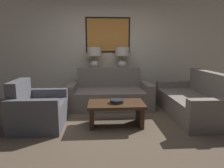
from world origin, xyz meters
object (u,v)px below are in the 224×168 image
object	(u,v)px
console_table	(108,85)
armchair_near_back_wall	(38,111)
table_lamp_left	(94,55)
couch_by_side	(194,102)
table_lamp_right	(122,55)
decorative_bowl	(117,101)
couch_by_back_wall	(110,94)
coffee_table	(116,109)

from	to	relation	value
console_table	armchair_near_back_wall	xyz separation A→B (m)	(-1.32, -1.79, -0.11)
table_lamp_left	couch_by_side	size ratio (longest dim) A/B	0.31
table_lamp_right	decorative_bowl	xyz separation A→B (m)	(-0.29, -1.83, -0.73)
couch_by_back_wall	armchair_near_back_wall	distance (m)	1.74
table_lamp_left	couch_by_back_wall	xyz separation A→B (m)	(0.36, -0.65, -0.89)
armchair_near_back_wall	decorative_bowl	bearing A→B (deg)	-1.79
decorative_bowl	table_lamp_left	bearing A→B (deg)	103.24
couch_by_side	armchair_near_back_wall	distance (m)	3.04
table_lamp_right	couch_by_back_wall	xyz separation A→B (m)	(-0.36, -0.65, -0.89)
table_lamp_right	armchair_near_back_wall	bearing A→B (deg)	-133.31
decorative_bowl	couch_by_side	bearing A→B (deg)	15.04
couch_by_side	coffee_table	distance (m)	1.69
coffee_table	armchair_near_back_wall	bearing A→B (deg)	178.57
table_lamp_left	decorative_bowl	xyz separation A→B (m)	(0.43, -1.83, -0.73)
decorative_bowl	armchair_near_back_wall	world-z (taller)	armchair_near_back_wall
couch_by_back_wall	decorative_bowl	bearing A→B (deg)	-86.63
couch_by_side	coffee_table	size ratio (longest dim) A/B	1.93
decorative_bowl	couch_by_back_wall	bearing A→B (deg)	93.37
console_table	armchair_near_back_wall	bearing A→B (deg)	-126.51
table_lamp_right	coffee_table	world-z (taller)	table_lamp_right
decorative_bowl	armchair_near_back_wall	xyz separation A→B (m)	(-1.39, 0.04, -0.16)
coffee_table	couch_by_back_wall	bearing A→B (deg)	92.76
console_table	table_lamp_right	distance (m)	0.85
couch_by_side	coffee_table	world-z (taller)	couch_by_side
table_lamp_left	coffee_table	bearing A→B (deg)	-77.08
couch_by_back_wall	decorative_bowl	world-z (taller)	couch_by_back_wall
table_lamp_right	coffee_table	bearing A→B (deg)	-99.51
console_table	table_lamp_left	bearing A→B (deg)	180.00
couch_by_back_wall	couch_by_side	distance (m)	1.84
couch_by_back_wall	armchair_near_back_wall	bearing A→B (deg)	-139.43
console_table	couch_by_side	size ratio (longest dim) A/B	0.63
console_table	decorative_bowl	world-z (taller)	console_table
couch_by_side	couch_by_back_wall	bearing A→B (deg)	156.28
console_table	armchair_near_back_wall	distance (m)	2.23
table_lamp_left	couch_by_back_wall	distance (m)	1.16
couch_by_side	decorative_bowl	size ratio (longest dim) A/B	7.89
table_lamp_left	couch_by_back_wall	size ratio (longest dim) A/B	0.31
couch_by_back_wall	coffee_table	world-z (taller)	couch_by_back_wall
couch_by_side	armchair_near_back_wall	world-z (taller)	couch_by_side
couch_by_side	decorative_bowl	distance (m)	1.68
couch_by_back_wall	decorative_bowl	distance (m)	1.19
table_lamp_left	couch_by_side	world-z (taller)	table_lamp_left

